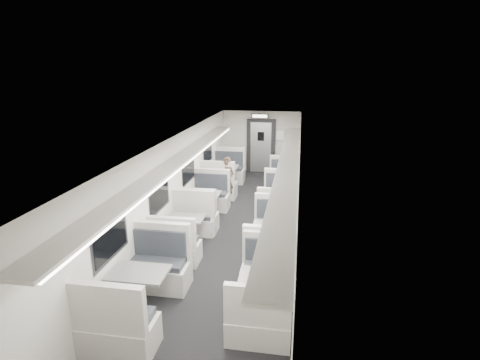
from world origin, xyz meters
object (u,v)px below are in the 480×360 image
(booth_left_d, at_px, (140,292))
(booth_right_d, at_px, (264,293))
(vestibule_door, at_px, (261,146))
(exit_sign, at_px, (260,116))
(booth_right_a, at_px, (283,184))
(passenger, at_px, (227,179))
(booth_left_c, at_px, (186,231))
(booth_right_c, at_px, (273,240))
(booth_left_b, at_px, (204,206))
(booth_left_a, at_px, (224,177))
(booth_right_b, at_px, (279,203))

(booth_left_d, relative_size, booth_right_d, 1.16)
(vestibule_door, height_order, exit_sign, exit_sign)
(booth_right_a, xyz_separation_m, passenger, (-1.67, -0.88, 0.33))
(booth_right_a, height_order, passenger, passenger)
(booth_left_c, relative_size, booth_right_c, 0.99)
(booth_left_b, bearing_deg, booth_right_c, -41.68)
(booth_right_c, relative_size, passenger, 1.49)
(booth_left_c, bearing_deg, booth_left_d, -90.00)
(booth_left_b, xyz_separation_m, booth_right_d, (2.00, -3.77, -0.04))
(booth_left_a, height_order, booth_right_c, booth_left_a)
(booth_left_c, xyz_separation_m, booth_right_c, (2.00, -0.16, 0.01))
(passenger, xyz_separation_m, vestibule_door, (0.67, 3.48, 0.35))
(booth_left_a, height_order, booth_left_d, booth_left_a)
(booth_left_b, bearing_deg, booth_right_d, -62.08)
(booth_right_b, bearing_deg, vestibule_door, 102.56)
(booth_left_a, bearing_deg, booth_left_c, -90.00)
(booth_right_c, height_order, booth_right_d, booth_right_c)
(booth_left_d, bearing_deg, booth_right_b, 67.15)
(booth_right_c, relative_size, vestibule_door, 0.99)
(booth_left_c, height_order, booth_right_c, booth_right_c)
(exit_sign, bearing_deg, vestibule_door, 90.00)
(booth_right_b, bearing_deg, booth_left_b, -164.02)
(booth_right_b, bearing_deg, booth_right_a, 90.00)
(booth_right_b, relative_size, booth_right_d, 1.05)
(booth_left_a, xyz_separation_m, booth_right_d, (2.00, -6.46, -0.06))
(booth_left_b, height_order, vestibule_door, vestibule_door)
(booth_left_c, bearing_deg, exit_sign, 80.84)
(booth_right_b, bearing_deg, booth_left_d, -112.85)
(booth_left_a, distance_m, booth_left_c, 4.31)
(booth_left_b, xyz_separation_m, exit_sign, (1.00, 4.58, 1.89))
(booth_right_d, bearing_deg, passenger, 107.32)
(booth_left_c, xyz_separation_m, exit_sign, (1.00, 6.20, 1.91))
(booth_right_a, bearing_deg, booth_left_b, -129.17)
(passenger, bearing_deg, exit_sign, 101.61)
(booth_right_a, relative_size, exit_sign, 3.27)
(vestibule_door, bearing_deg, booth_left_b, -101.17)
(booth_right_b, relative_size, exit_sign, 3.34)
(booth_left_b, bearing_deg, booth_left_d, -90.00)
(booth_left_a, bearing_deg, booth_right_d, -72.79)
(booth_left_b, xyz_separation_m, passenger, (0.33, 1.58, 0.31))
(booth_left_b, relative_size, exit_sign, 3.50)
(booth_left_d, bearing_deg, booth_left_c, 90.00)
(booth_left_d, relative_size, vestibule_door, 1.08)
(booth_right_b, bearing_deg, booth_left_a, 133.46)
(booth_right_c, distance_m, exit_sign, 6.71)
(booth_left_b, bearing_deg, booth_right_a, 50.83)
(booth_left_b, height_order, passenger, passenger)
(booth_left_b, xyz_separation_m, booth_right_c, (2.00, -1.78, -0.02))
(booth_left_a, relative_size, booth_right_c, 1.12)
(booth_right_d, height_order, exit_sign, exit_sign)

